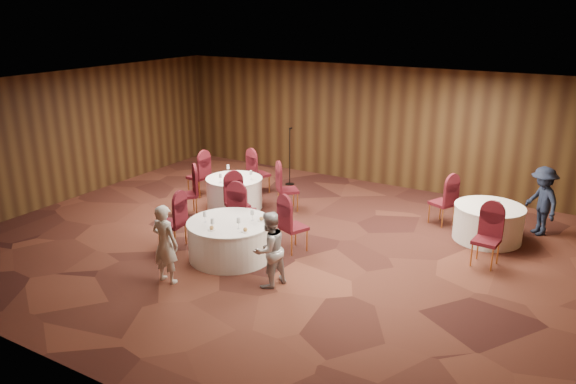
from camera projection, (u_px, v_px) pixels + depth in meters
The scene contains 15 objects.
ground at pixel (275, 243), 11.62m from camera, with size 12.00×12.00×0.00m, color black.
room_shell at pixel (274, 151), 11.00m from camera, with size 12.00×12.00×12.00m.
table_main at pixel (230, 239), 10.87m from camera, with size 1.65×1.65×0.74m.
table_left at pixel (235, 192), 13.60m from camera, with size 1.36×1.36×0.74m.
table_right at pixel (488, 223), 11.71m from camera, with size 1.42×1.42×0.74m.
chairs_main at pixel (236, 220), 11.50m from camera, with size 2.85×1.91×1.00m.
chairs_left at pixel (234, 187), 13.59m from camera, with size 3.19×2.97×1.00m.
chairs_right at pixel (462, 220), 11.51m from camera, with size 1.94×2.32×1.00m.
tabletop_main at pixel (233, 221), 10.51m from camera, with size 1.05×1.01×0.22m.
tabletop_left at pixel (234, 175), 13.46m from camera, with size 0.85×0.78×0.22m.
tabletop_right at pixel (499, 204), 11.26m from camera, with size 0.08×0.08×0.22m.
mic_stand at pixel (290, 168), 15.32m from camera, with size 0.24×0.24×1.59m.
woman_a at pixel (165, 244), 9.80m from camera, with size 0.53×0.35×1.45m, color silver.
woman_b at pixel (269, 249), 9.67m from camera, with size 0.66×0.52×1.37m, color #B9B9BE.
man_c at pixel (542, 201), 11.88m from camera, with size 0.97×0.55×1.49m, color #161E32.
Camera 1 is at (5.67, -9.06, 4.68)m, focal length 35.00 mm.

